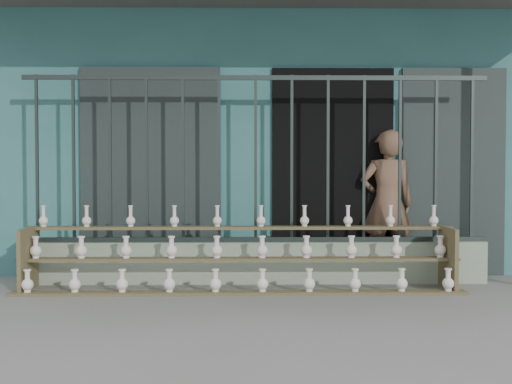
{
  "coord_description": "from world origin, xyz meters",
  "views": [
    {
      "loc": [
        -0.11,
        -5.63,
        1.23
      ],
      "look_at": [
        0.0,
        1.0,
        1.0
      ],
      "focal_mm": 45.0,
      "sensor_mm": 36.0,
      "label": 1
    }
  ],
  "objects": [
    {
      "name": "ground",
      "position": [
        0.0,
        0.0,
        0.0
      ],
      "size": [
        60.0,
        60.0,
        0.0
      ],
      "primitive_type": "plane",
      "color": "slate"
    },
    {
      "name": "security_fence",
      "position": [
        -0.0,
        1.3,
        1.35
      ],
      "size": [
        5.0,
        0.04,
        1.8
      ],
      "color": "#283330",
      "rests_on": "parapet_wall"
    },
    {
      "name": "parapet_wall",
      "position": [
        0.0,
        1.3,
        0.23
      ],
      "size": [
        5.0,
        0.2,
        0.45
      ],
      "primitive_type": "cube",
      "color": "#95A68E",
      "rests_on": "ground"
    },
    {
      "name": "workshop_building",
      "position": [
        0.0,
        4.23,
        1.62
      ],
      "size": [
        7.4,
        6.6,
        3.21
      ],
      "color": "#346E6F",
      "rests_on": "ground"
    },
    {
      "name": "elderly_woman",
      "position": [
        1.51,
        1.68,
        0.84
      ],
      "size": [
        0.62,
        0.41,
        1.68
      ],
      "primitive_type": "imported",
      "rotation": [
        0.0,
        0.0,
        3.16
      ],
      "color": "brown",
      "rests_on": "ground"
    },
    {
      "name": "shelf_rack",
      "position": [
        -0.17,
        0.89,
        0.36
      ],
      "size": [
        4.5,
        0.68,
        0.85
      ],
      "color": "brown",
      "rests_on": "ground"
    }
  ]
}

